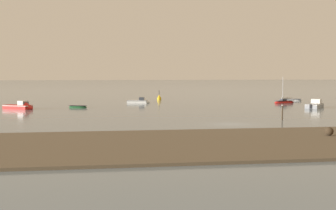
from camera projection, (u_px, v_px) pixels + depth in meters
ground_plane at (230, 124)px, 55.88m from camera, size 800.00×800.00×0.00m
mudflat_shore at (297, 141)px, 41.17m from camera, size 312.08×17.83×0.22m
tidal_rock_near at (329, 131)px, 43.90m from camera, size 0.76×0.76×0.76m
rowboat_moored_0 at (78, 107)px, 83.22m from camera, size 3.41×2.18×0.51m
rowboat_moored_1 at (293, 100)px, 104.33m from camera, size 3.86×2.22×0.58m
motorboat_moored_1 at (316, 106)px, 83.39m from camera, size 5.20×5.68×2.18m
motorboat_moored_2 at (141, 102)px, 96.02m from camera, size 4.77×2.57×1.72m
motorboat_moored_3 at (22, 107)px, 79.54m from camera, size 5.62×4.51×2.07m
sailboat_moored_1 at (284, 102)px, 95.62m from camera, size 5.01×3.00×5.37m
channel_buoy at (159, 98)px, 107.70m from camera, size 0.90×0.90×2.30m
mooring_post_near at (282, 113)px, 60.92m from camera, size 0.22×0.22×2.14m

